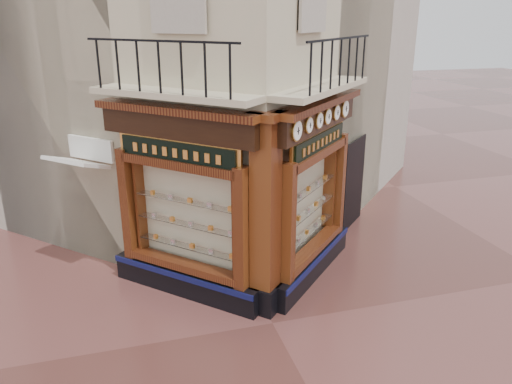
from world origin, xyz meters
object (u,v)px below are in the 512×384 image
object	(u,v)px
corner_pilaster	(265,220)
clock_e	(336,113)
clock_c	(319,120)
clock_d	(327,117)
clock_a	(297,131)
clock_f	(345,109)
awning	(89,269)
signboard_right	(319,142)
clock_b	(309,125)
signboard_left	(177,152)

from	to	relation	value
corner_pilaster	clock_e	xyz separation A→B (m)	(1.98, 1.38, 1.67)
clock_c	clock_d	distance (m)	0.46
clock_a	clock_f	world-z (taller)	same
corner_pilaster	clock_e	size ratio (longest dim) A/B	11.82
clock_c	awning	world-z (taller)	clock_c
awning	signboard_right	distance (m)	6.04
clock_a	clock_b	bearing A→B (deg)	0.00
clock_a	clock_e	world-z (taller)	clock_a
clock_a	awning	world-z (taller)	clock_a
clock_a	clock_c	bearing A→B (deg)	0.00
corner_pilaster	signboard_left	size ratio (longest dim) A/B	1.93
clock_b	clock_e	xyz separation A→B (m)	(1.04, 1.04, -0.00)
awning	signboard_left	world-z (taller)	signboard_left
clock_a	signboard_right	xyz separation A→B (m)	(0.90, 1.06, -0.52)
awning	clock_e	bearing A→B (deg)	-148.99
clock_f	signboard_right	size ratio (longest dim) A/B	0.20
clock_c	corner_pilaster	bearing A→B (deg)	163.13
clock_b	clock_e	size ratio (longest dim) A/B	0.95
signboard_left	signboard_right	distance (m)	2.92
corner_pilaster	awning	distance (m)	4.79
clock_b	signboard_left	distance (m)	2.55
clock_a	clock_e	xyz separation A→B (m)	(1.42, 1.42, 0.00)
clock_e	signboard_right	xyz separation A→B (m)	(-0.52, -0.36, -0.52)
clock_f	signboard_left	bearing A→B (deg)	145.97
corner_pilaster	awning	xyz separation A→B (m)	(-3.43, 2.72, -1.95)
clock_b	signboard_right	distance (m)	1.00
clock_c	clock_e	bearing A→B (deg)	-0.00
clock_d	awning	bearing A→B (deg)	116.32
clock_c	clock_a	bearing A→B (deg)	-180.00
clock_a	clock_f	size ratio (longest dim) A/B	1.00
clock_e	signboard_right	bearing A→B (deg)	169.93
corner_pilaster	signboard_left	distance (m)	2.12
clock_f	clock_d	bearing A→B (deg)	-180.00
clock_b	signboard_left	world-z (taller)	clock_b
clock_e	awning	distance (m)	6.65
clock_a	signboard_left	distance (m)	2.34
clock_c	clock_f	distance (m)	1.50
awning	signboard_left	xyz separation A→B (m)	(1.97, -1.71, 3.10)
clock_b	clock_d	bearing A→B (deg)	-0.00
clock_c	clock_e	distance (m)	0.96
signboard_left	awning	bearing A→B (deg)	4.04
corner_pilaster	awning	size ratio (longest dim) A/B	3.08
corner_pilaster	clock_a	distance (m)	1.76
corner_pilaster	clock_f	world-z (taller)	corner_pilaster
signboard_left	signboard_right	xyz separation A→B (m)	(2.92, -0.00, 0.00)
clock_a	signboard_left	world-z (taller)	clock_a
awning	signboard_left	size ratio (longest dim) A/B	0.63
clock_b	clock_c	distance (m)	0.50
corner_pilaster	clock_a	bearing A→B (deg)	-49.69
clock_a	clock_c	size ratio (longest dim) A/B	1.19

